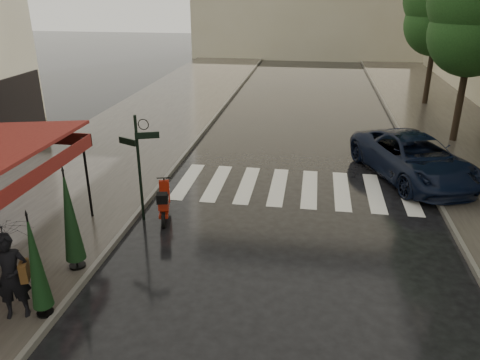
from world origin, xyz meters
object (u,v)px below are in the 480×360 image
(scooter, at_px, (164,203))
(pedestrian_with_umbrella, at_px, (4,242))
(parked_car, at_px, (414,158))
(parasol_front, at_px, (35,262))
(parasol_back, at_px, (70,216))

(scooter, bearing_deg, pedestrian_with_umbrella, -122.24)
(parked_car, bearing_deg, parasol_front, -155.23)
(parasol_front, height_order, parasol_back, parasol_back)
(scooter, xyz_separation_m, parasol_front, (-1.04, -4.64, 0.86))
(scooter, bearing_deg, parasol_back, -127.03)
(parked_car, bearing_deg, scooter, -171.57)
(pedestrian_with_umbrella, relative_size, scooter, 1.61)
(parasol_back, bearing_deg, parasol_front, -84.07)
(parasol_back, bearing_deg, parked_car, 39.53)
(scooter, distance_m, parked_car, 8.77)
(scooter, bearing_deg, parked_car, 15.44)
(parked_car, bearing_deg, parasol_back, -161.86)
(pedestrian_with_umbrella, bearing_deg, parasol_back, 57.53)
(parked_car, xyz_separation_m, parasol_front, (-8.65, -9.01, 0.59))
(parasol_front, xyz_separation_m, parasol_back, (-0.18, 1.72, 0.11))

